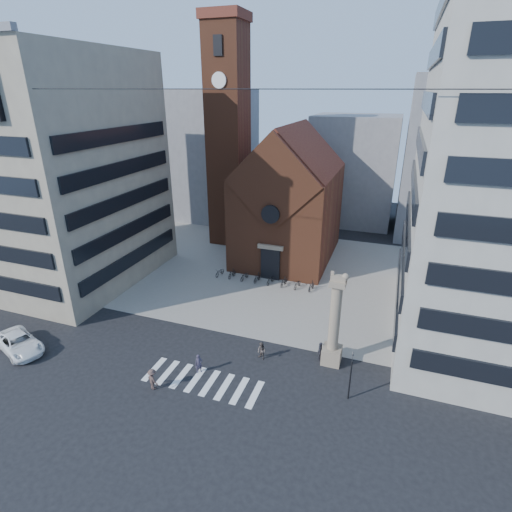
% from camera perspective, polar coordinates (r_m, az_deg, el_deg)
% --- Properties ---
extents(ground, '(120.00, 120.00, 0.00)m').
position_cam_1_polar(ground, '(36.64, -6.27, -14.31)').
color(ground, black).
rests_on(ground, ground).
extents(piazza, '(46.00, 30.00, 0.05)m').
position_cam_1_polar(piazza, '(51.88, 2.75, -2.29)').
color(piazza, gray).
rests_on(piazza, ground).
extents(zebra_crossing, '(10.20, 3.20, 0.01)m').
position_cam_1_polar(zebra_crossing, '(34.36, -7.65, -17.30)').
color(zebra_crossing, white).
rests_on(zebra_crossing, ground).
extents(church, '(12.00, 16.65, 18.00)m').
position_cam_1_polar(church, '(54.63, 4.78, 7.86)').
color(church, brown).
rests_on(church, ground).
extents(campanile, '(5.50, 5.50, 31.20)m').
position_cam_1_polar(campanile, '(59.20, -3.97, 16.69)').
color(campanile, brown).
rests_on(campanile, ground).
extents(building_left, '(18.00, 20.00, 26.00)m').
position_cam_1_polar(building_left, '(52.69, -26.54, 10.62)').
color(building_left, tan).
rests_on(building_left, ground).
extents(bg_block_left, '(16.00, 14.00, 22.00)m').
position_cam_1_polar(bg_block_left, '(74.80, -7.39, 14.18)').
color(bg_block_left, gray).
rests_on(bg_block_left, ground).
extents(bg_block_mid, '(14.00, 12.00, 18.00)m').
position_cam_1_polar(bg_block_mid, '(72.59, 13.72, 11.87)').
color(bg_block_mid, gray).
rests_on(bg_block_mid, ground).
extents(bg_block_right, '(16.00, 14.00, 24.00)m').
position_cam_1_polar(bg_block_right, '(69.30, 27.15, 12.09)').
color(bg_block_right, gray).
rests_on(bg_block_right, ground).
extents(lion_column, '(1.63, 1.60, 8.68)m').
position_cam_1_polar(lion_column, '(34.64, 11.09, -10.10)').
color(lion_column, gray).
rests_on(lion_column, ground).
extents(traffic_light, '(0.13, 0.16, 4.30)m').
position_cam_1_polar(traffic_light, '(31.92, 13.37, -16.14)').
color(traffic_light, black).
rests_on(traffic_light, ground).
extents(white_car, '(6.31, 4.50, 1.60)m').
position_cam_1_polar(white_car, '(42.66, -30.76, -10.64)').
color(white_car, white).
rests_on(white_car, ground).
extents(pedestrian_0, '(0.74, 0.70, 1.70)m').
position_cam_1_polar(pedestrian_0, '(34.78, -8.17, -14.98)').
color(pedestrian_0, '#352F41').
rests_on(pedestrian_0, ground).
extents(pedestrian_1, '(1.01, 0.93, 1.66)m').
position_cam_1_polar(pedestrian_1, '(35.88, 0.80, -13.40)').
color(pedestrian_1, '#524641').
rests_on(pedestrian_1, ground).
extents(pedestrian_2, '(0.59, 1.09, 1.76)m').
position_cam_1_polar(pedestrian_2, '(36.19, 9.16, -13.28)').
color(pedestrian_2, '#2A2932').
rests_on(pedestrian_2, ground).
extents(pedestrian_3, '(1.35, 1.08, 1.82)m').
position_cam_1_polar(pedestrian_3, '(33.84, -14.56, -16.68)').
color(pedestrian_3, '#4E3934').
rests_on(pedestrian_3, ground).
extents(scooter_0, '(0.95, 1.95, 0.98)m').
position_cam_1_polar(scooter_0, '(50.79, -5.18, -2.30)').
color(scooter_0, black).
rests_on(scooter_0, piazza).
extents(scooter_1, '(0.81, 1.88, 1.09)m').
position_cam_1_polar(scooter_1, '(50.14, -3.43, -2.52)').
color(scooter_1, black).
rests_on(scooter_1, piazza).
extents(scooter_2, '(0.95, 1.95, 0.98)m').
position_cam_1_polar(scooter_2, '(49.59, -1.63, -2.86)').
color(scooter_2, black).
rests_on(scooter_2, piazza).
extents(scooter_3, '(0.81, 1.88, 1.09)m').
position_cam_1_polar(scooter_3, '(49.04, 0.20, -3.09)').
color(scooter_3, black).
rests_on(scooter_3, piazza).
extents(scooter_4, '(0.95, 1.95, 0.98)m').
position_cam_1_polar(scooter_4, '(48.59, 2.08, -3.43)').
color(scooter_4, black).
rests_on(scooter_4, piazza).
extents(scooter_5, '(0.81, 1.88, 1.09)m').
position_cam_1_polar(scooter_5, '(48.14, 3.99, -3.67)').
color(scooter_5, black).
rests_on(scooter_5, piazza).
extents(scooter_6, '(0.95, 1.95, 0.98)m').
position_cam_1_polar(scooter_6, '(47.80, 5.93, -4.02)').
color(scooter_6, black).
rests_on(scooter_6, piazza).
extents(scooter_7, '(0.81, 1.88, 1.09)m').
position_cam_1_polar(scooter_7, '(47.47, 7.91, -4.25)').
color(scooter_7, black).
rests_on(scooter_7, piazza).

